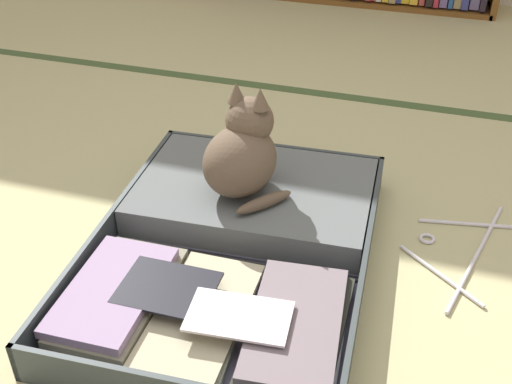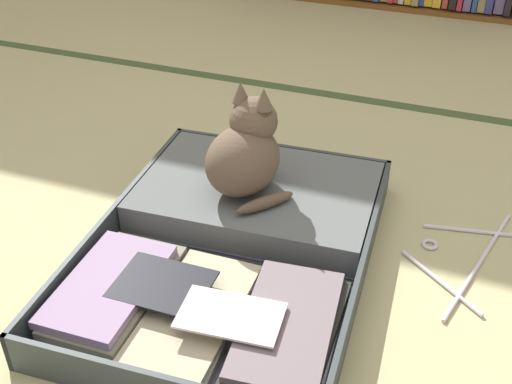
{
  "view_description": "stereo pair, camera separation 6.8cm",
  "coord_description": "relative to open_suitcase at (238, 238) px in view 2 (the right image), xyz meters",
  "views": [
    {
      "loc": [
        0.33,
        -0.99,
        1.02
      ],
      "look_at": [
        -0.04,
        0.19,
        0.18
      ],
      "focal_mm": 45.06,
      "sensor_mm": 36.0,
      "label": 1
    },
    {
      "loc": [
        0.39,
        -0.97,
        1.02
      ],
      "look_at": [
        -0.04,
        0.19,
        0.18
      ],
      "focal_mm": 45.06,
      "sensor_mm": 36.0,
      "label": 2
    }
  ],
  "objects": [
    {
      "name": "black_cat",
      "position": [
        -0.03,
        0.14,
        0.16
      ],
      "size": [
        0.25,
        0.25,
        0.28
      ],
      "color": "brown",
      "rests_on": "open_suitcase"
    },
    {
      "name": "tatami_border",
      "position": [
        0.09,
        0.95,
        -0.04
      ],
      "size": [
        4.8,
        0.05,
        0.0
      ],
      "color": "#3D522C",
      "rests_on": "ground_plane"
    },
    {
      "name": "clothes_hanger",
      "position": [
        0.53,
        0.17,
        -0.04
      ],
      "size": [
        0.29,
        0.46,
        0.01
      ],
      "color": "silver",
      "rests_on": "ground_plane"
    },
    {
      "name": "open_suitcase",
      "position": [
        0.0,
        0.0,
        0.0
      ],
      "size": [
        0.69,
        0.91,
        0.1
      ],
      "color": "#353D3E",
      "rests_on": "ground_plane"
    },
    {
      "name": "ground_plane",
      "position": [
        0.09,
        -0.18,
        -0.04
      ],
      "size": [
        10.0,
        10.0,
        0.0
      ],
      "primitive_type": "plane",
      "color": "tan"
    }
  ]
}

